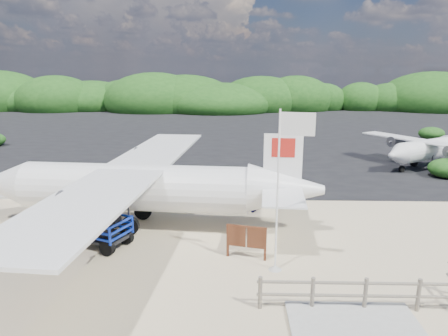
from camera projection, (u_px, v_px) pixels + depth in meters
The scene contains 13 objects.
ground at pixel (180, 237), 16.52m from camera, with size 160.00×160.00×0.00m, color beige.
asphalt_apron at pixel (215, 131), 45.65m from camera, with size 90.00×50.00×0.04m, color #B2B2B2, non-canonical shape.
walkway_pad at pixel (357, 332), 10.54m from camera, with size 3.50×2.50×0.10m, color #B2B2B2, non-canonical shape.
vegetation_band at pixel (222, 110), 69.93m from camera, with size 124.00×8.00×4.40m, color #B2B2B2, non-canonical shape.
fence at pixel (364, 310), 11.50m from camera, with size 6.40×2.00×1.10m, color #B2B2B2, non-canonical shape.
baggage_cart at pixel (97, 245), 15.80m from camera, with size 2.85×1.63×1.42m, color #0C2BBD, non-canonical shape.
flagpole at pixel (275, 270), 13.83m from camera, with size 1.11×0.46×5.54m, color white, non-canonical shape.
signboard at pixel (246, 258), 14.67m from camera, with size 1.58×0.15×1.30m, color #5C2F1A, non-canonical shape.
crew_a at pixel (186, 183), 20.90m from camera, with size 0.71×0.47×1.96m, color #141348.
crew_b at pixel (247, 192), 19.44m from camera, with size 0.91×0.71×1.87m, color #141348.
crew_c at pixel (202, 189), 20.12m from camera, with size 1.05×0.44×1.79m, color #141348.
aircraft_large at pixel (337, 137), 41.43m from camera, with size 17.98×17.98×5.39m, color #B2B2B2, non-canonical shape.
aircraft_small at pixel (103, 127), 49.33m from camera, with size 8.15×8.15×2.94m, color #B2B2B2, non-canonical shape.
Camera 1 is at (2.25, -15.31, 6.70)m, focal length 32.00 mm.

